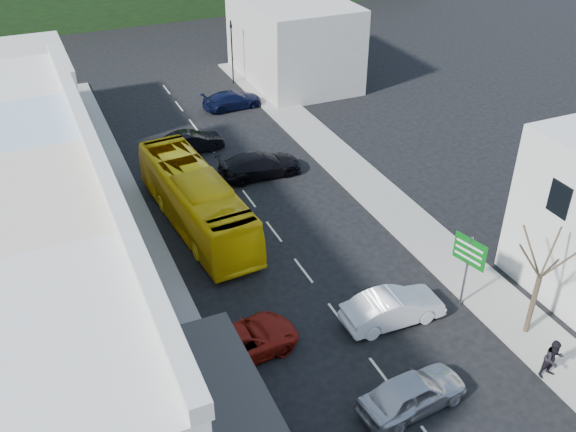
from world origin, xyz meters
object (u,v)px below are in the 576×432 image
at_px(car_white, 393,309).
at_px(pedestrian_right, 553,361).
at_px(pedestrian_left, 143,299).
at_px(street_tree, 540,278).
at_px(direction_sign, 466,272).
at_px(bus, 196,202).
at_px(traffic_signal, 232,53).
at_px(car_silver, 412,394).
at_px(car_red, 242,342).

height_order(car_white, pedestrian_right, pedestrian_right).
distance_m(pedestrian_left, street_tree, 17.78).
relative_size(direction_sign, street_tree, 0.61).
bearing_deg(street_tree, pedestrian_right, -111.58).
bearing_deg(bus, street_tree, -57.89).
xyz_separation_m(car_white, traffic_signal, (3.65, 32.38, 2.03)).
distance_m(car_white, direction_sign, 3.88).
bearing_deg(pedestrian_left, traffic_signal, -3.52).
xyz_separation_m(bus, street_tree, (11.05, -14.79, 1.65)).
bearing_deg(car_silver, traffic_signal, -14.63).
bearing_deg(car_silver, pedestrian_right, -105.42).
bearing_deg(pedestrian_right, traffic_signal, 94.62).
distance_m(car_red, direction_sign, 10.93).
bearing_deg(pedestrian_right, direction_sign, 99.17).
height_order(car_red, traffic_signal, traffic_signal).
xyz_separation_m(pedestrian_right, traffic_signal, (-0.50, 38.10, 1.73)).
height_order(bus, pedestrian_right, bus).
xyz_separation_m(car_red, pedestrian_right, (11.30, -6.52, 0.30)).
bearing_deg(bus, direction_sign, -56.06).
height_order(car_red, street_tree, street_tree).
bearing_deg(car_red, pedestrian_left, 31.50).
relative_size(bus, direction_sign, 2.95).
relative_size(bus, traffic_signal, 2.13).
height_order(street_tree, traffic_signal, street_tree).
bearing_deg(street_tree, pedestrian_left, 152.30).
distance_m(car_white, street_tree, 6.55).
bearing_deg(car_white, car_red, 85.02).
distance_m(car_silver, pedestrian_left, 12.91).
bearing_deg(direction_sign, car_silver, -156.78).
bearing_deg(direction_sign, pedestrian_right, -99.30).
distance_m(pedestrian_left, traffic_signal, 30.81).
xyz_separation_m(car_red, street_tree, (12.31, -3.96, 2.50)).
distance_m(bus, car_silver, 16.81).
distance_m(car_white, pedestrian_right, 7.07).
bearing_deg(pedestrian_left, street_tree, -93.91).
height_order(car_silver, street_tree, street_tree).
bearing_deg(traffic_signal, pedestrian_right, 89.53).
bearing_deg(pedestrian_left, car_white, -91.94).
bearing_deg(pedestrian_left, direction_sign, -87.02).
bearing_deg(direction_sign, traffic_signal, 75.41).
xyz_separation_m(car_silver, direction_sign, (5.64, 4.38, 1.27)).
xyz_separation_m(car_red, pedestrian_left, (-3.31, 4.24, 0.30)).
height_order(direction_sign, traffic_signal, traffic_signal).
bearing_deg(car_white, pedestrian_right, -142.64).
relative_size(pedestrian_right, direction_sign, 0.43).
relative_size(car_silver, car_white, 1.00).
xyz_separation_m(bus, pedestrian_left, (-4.57, -6.59, -0.55)).
bearing_deg(pedestrian_left, bus, -10.97).
distance_m(car_white, car_red, 7.19).
bearing_deg(bus, traffic_signal, 60.65).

